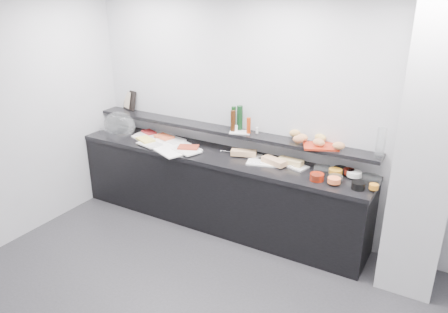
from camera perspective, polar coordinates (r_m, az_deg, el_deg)
The scene contains 54 objects.
back_wall at distance 4.85m, azimuth 7.90°, elevation 4.94°, with size 5.00×0.02×2.70m, color #B4B6BC.
column at distance 4.21m, azimuth 25.13°, elevation 0.39°, with size 0.50×0.50×2.70m, color silver.
buffet_cabinet at distance 5.23m, azimuth -1.00°, elevation -4.48°, with size 3.60×0.60×0.85m, color black.
counter_top at distance 5.05m, azimuth -1.03°, elevation 0.11°, with size 3.62×0.62×0.05m, color black.
wall_shelf at distance 5.11m, azimuth -0.04°, elevation 3.40°, with size 3.60×0.25×0.04m, color black.
cloche_base at distance 5.94m, azimuth -13.81°, elevation 3.28°, with size 0.41×0.27×0.04m, color silver.
cloche_dome at distance 5.83m, azimuth -13.47°, elevation 4.05°, with size 0.45×0.30×0.34m, color white.
linen_runner at distance 5.41m, azimuth -7.64°, elevation 1.77°, with size 0.97×0.46×0.01m, color white.
platter_meat_a at distance 5.70m, azimuth -9.95°, elevation 2.84°, with size 0.29×0.19×0.01m, color silver.
food_meat_a at distance 5.74m, azimuth -9.78°, elevation 3.18°, with size 0.19×0.12×0.02m, color maroon.
platter_salmon at distance 5.48m, azimuth -6.89°, elevation 2.25°, with size 0.32×0.22×0.01m, color white.
food_salmon at distance 5.53m, azimuth -7.84°, elevation 2.59°, with size 0.24×0.15×0.02m, color #ED5C30.
platter_cheese at distance 5.36m, azimuth -9.70°, elevation 1.64°, with size 0.29×0.19×0.01m, color silver.
food_cheese at distance 5.47m, azimuth -10.21°, elevation 2.22°, with size 0.24×0.15×0.02m, color #F9E060.
platter_meat_b at distance 5.10m, azimuth -4.90°, elevation 0.80°, with size 0.32×0.22×0.01m, color white.
food_meat_b at distance 5.14m, azimuth -4.69°, elevation 1.23°, with size 0.23×0.15×0.02m, color maroon.
sandwich_plate_left at distance 5.00m, azimuth 3.02°, elevation 0.26°, with size 0.34×0.14×0.01m, color silver.
sandwich_food_left at distance 4.95m, azimuth 2.59°, elevation 0.49°, with size 0.29×0.11×0.06m, color tan.
tongs_left at distance 5.06m, azimuth 0.33°, elevation 0.67°, with size 0.01×0.01×0.16m, color silver.
sandwich_plate_mid at distance 4.77m, azimuth 5.40°, elevation -0.88°, with size 0.40×0.17×0.01m, color white.
sandwich_food_mid at distance 4.74m, azimuth 6.53°, elevation -0.62°, with size 0.28×0.11×0.06m, color tan.
tongs_mid at distance 4.74m, azimuth 4.17°, elevation -0.88°, with size 0.01×0.01×0.16m, color silver.
sandwich_plate_right at distance 4.78m, azimuth 8.67°, elevation -1.01°, with size 0.40×0.17×0.01m, color white.
sandwich_food_right at distance 4.75m, azimuth 8.68°, elevation -0.65°, with size 0.27×0.10×0.06m, color #E7C579.
tongs_right at distance 4.70m, azimuth 9.06°, elevation -1.29°, with size 0.01×0.01×0.16m, color #AAABB1.
bowl_glass_fruit at distance 4.61m, azimuth 12.78°, elevation -1.80°, with size 0.19×0.19×0.07m, color white.
fill_glass_fruit at distance 4.59m, azimuth 14.36°, elevation -1.91°, with size 0.14×0.14×0.05m, color orange.
bowl_black_jam at distance 4.65m, azimuth 14.93°, elevation -1.81°, with size 0.14×0.14×0.07m, color black.
fill_black_jam at distance 4.63m, azimuth 15.98°, elevation -1.90°, with size 0.11×0.11×0.05m, color #58140C.
bowl_glass_cream at distance 4.52m, azimuth 18.55°, elevation -2.91°, with size 0.21×0.21×0.07m, color silver.
fill_glass_cream at distance 4.59m, azimuth 16.66°, elevation -2.18°, with size 0.15×0.15×0.05m, color white.
bowl_red_jam at distance 4.45m, azimuth 12.03°, elevation -2.64°, with size 0.14×0.14×0.07m, color #9C220E.
fill_red_jam at distance 4.42m, azimuth 11.92°, elevation -2.64°, with size 0.10×0.10×0.05m, color #5F1A0D.
bowl_glass_salmon at distance 4.45m, azimuth 14.37°, elevation -2.87°, with size 0.14×0.14×0.07m, color white.
fill_glass_salmon at distance 4.39m, azimuth 14.19°, elevation -3.02°, with size 0.13×0.13×0.05m, color #FD753D.
bowl_black_fruit at distance 4.36m, azimuth 17.12°, elevation -3.66°, with size 0.13×0.13×0.07m, color black.
fill_black_fruit at distance 4.36m, azimuth 18.98°, elevation -3.75°, with size 0.09×0.09×0.05m, color orange.
framed_print at distance 6.02m, azimuth -12.21°, elevation 7.23°, with size 0.24×0.02×0.26m, color black.
print_art at distance 6.04m, azimuth -12.53°, elevation 7.25°, with size 0.15×0.00×0.22m, color #C3A68C.
condiment_tray at distance 4.97m, azimuth 2.10°, elevation 3.20°, with size 0.23×0.14×0.01m, color white.
bottle_green_a at distance 5.05m, azimuth 1.27°, elevation 5.10°, with size 0.05×0.05×0.26m, color #0E3512.
bottle_brown at distance 4.96m, azimuth 1.18°, elevation 4.69°, with size 0.06×0.06×0.24m, color #341A09.
bottle_green_b at distance 5.01m, azimuth 2.07°, elevation 5.09°, with size 0.07×0.07×0.28m, color black.
bottle_hot at distance 4.90m, azimuth 3.23°, elevation 4.06°, with size 0.05×0.05×0.18m, color #A9340C.
shaker_salt at distance 4.98m, azimuth 1.61°, elevation 3.71°, with size 0.03×0.03×0.07m, color white.
shaker_pepper at distance 4.92m, azimuth 4.33°, elevation 3.43°, with size 0.03×0.03×0.07m, color silver.
bread_tray at distance 4.64m, azimuth 12.53°, elevation 1.33°, with size 0.35×0.25×0.02m, color #A82712.
bread_roll_nw at distance 4.82m, azimuth 9.23°, elevation 3.02°, with size 0.12×0.08×0.08m, color tan.
bread_roll_n at distance 4.73m, azimuth 12.49°, elevation 2.40°, with size 0.14×0.09×0.08m, color tan.
bread_roll_sw at distance 4.64m, azimuth 9.71°, elevation 2.23°, with size 0.12×0.08×0.08m, color #BD7748.
bread_roll_s at distance 4.59m, azimuth 12.29°, elevation 1.81°, with size 0.13×0.08×0.08m, color #C37D4A.
bread_roll_se at distance 4.54m, azimuth 14.76°, elevation 1.36°, with size 0.13×0.08×0.08m, color #C5814B.
bread_roll_midw at distance 4.70m, azimuth 10.22°, elevation 2.46°, with size 0.13×0.08×0.08m, color #C9824C.
carafe at distance 4.46m, azimuth 19.78°, elevation 1.63°, with size 0.09×0.09×0.30m, color silver.
Camera 1 is at (1.73, -2.32, 2.73)m, focal length 35.00 mm.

